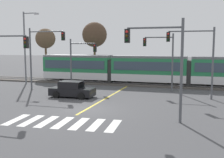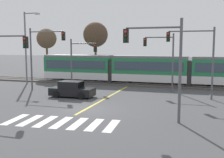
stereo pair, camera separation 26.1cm
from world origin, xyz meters
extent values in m
plane|color=#474749|center=(0.00, 0.00, 0.00)|extent=(200.00, 200.00, 0.00)
cube|color=#4C4742|center=(0.00, 14.56, 0.09)|extent=(120.00, 4.00, 0.18)
cube|color=#939399|center=(0.00, 13.84, 0.23)|extent=(120.00, 0.08, 0.10)
cube|color=#939399|center=(0.00, 15.28, 0.23)|extent=(120.00, 0.08, 0.10)
cube|color=silver|center=(-7.18, 14.56, 0.98)|extent=(9.00, 2.60, 0.90)
cube|color=#237A47|center=(-7.18, 14.56, 2.38)|extent=(9.00, 2.60, 1.90)
cube|color=#384756|center=(-7.18, 13.24, 2.43)|extent=(8.28, 0.04, 1.04)
cube|color=slate|center=(-7.18, 14.56, 3.47)|extent=(9.00, 2.39, 0.28)
cylinder|color=black|center=(-4.71, 14.56, 0.53)|extent=(0.70, 0.20, 0.70)
cylinder|color=black|center=(-9.66, 14.56, 0.53)|extent=(0.70, 0.20, 0.70)
cube|color=silver|center=(2.32, 14.56, 0.98)|extent=(9.00, 2.60, 0.90)
cube|color=#237A47|center=(2.32, 14.56, 2.38)|extent=(9.00, 2.60, 1.90)
cube|color=#384756|center=(2.32, 13.24, 2.43)|extent=(8.28, 0.04, 1.04)
cube|color=slate|center=(2.32, 14.56, 3.47)|extent=(9.00, 2.39, 0.28)
cylinder|color=black|center=(4.79, 14.56, 0.53)|extent=(0.70, 0.20, 0.70)
cylinder|color=black|center=(-0.16, 14.56, 0.53)|extent=(0.70, 0.20, 0.70)
cylinder|color=black|center=(9.34, 14.56, 0.53)|extent=(0.70, 0.20, 0.70)
cube|color=#2D2D2D|center=(-2.43, 14.56, 1.68)|extent=(0.50, 2.34, 2.80)
cube|color=#2D2D2D|center=(7.07, 14.56, 1.68)|extent=(0.50, 2.34, 2.80)
cube|color=silver|center=(-3.29, -4.15, 0.00)|extent=(0.79, 2.84, 0.01)
cube|color=silver|center=(-2.19, -4.06, 0.00)|extent=(0.79, 2.84, 0.01)
cube|color=silver|center=(-1.10, -3.97, 0.00)|extent=(0.79, 2.84, 0.01)
cube|color=silver|center=(0.00, -3.88, 0.00)|extent=(0.79, 2.84, 0.01)
cube|color=silver|center=(1.10, -3.79, 0.00)|extent=(0.79, 2.84, 0.01)
cube|color=silver|center=(2.19, -3.70, 0.00)|extent=(0.79, 2.84, 0.01)
cube|color=silver|center=(3.29, -3.61, 0.00)|extent=(0.79, 2.84, 0.01)
cube|color=gold|center=(0.00, 5.34, 0.00)|extent=(0.20, 14.44, 0.01)
cube|color=black|center=(-3.25, 4.40, 0.52)|extent=(4.22, 1.74, 0.72)
cube|color=black|center=(-3.35, 4.40, 1.20)|extent=(2.11, 1.54, 0.64)
cube|color=#384756|center=(-2.35, 4.41, 1.20)|extent=(0.11, 1.43, 0.52)
cube|color=#384756|center=(-3.36, 5.18, 1.20)|extent=(1.79, 0.06, 0.48)
cylinder|color=black|center=(-2.00, 5.26, 0.32)|extent=(0.64, 0.23, 0.64)
cylinder|color=black|center=(-1.98, 3.56, 0.32)|extent=(0.64, 0.23, 0.64)
cylinder|color=black|center=(-4.52, 5.23, 0.32)|extent=(0.64, 0.23, 0.64)
cylinder|color=black|center=(-4.50, 3.53, 0.32)|extent=(0.64, 0.23, 0.64)
cylinder|color=#515459|center=(-6.11, 10.17, 2.81)|extent=(0.18, 0.18, 5.62)
cylinder|color=#515459|center=(-4.61, 10.17, 5.09)|extent=(3.00, 0.12, 0.12)
cube|color=black|center=(-3.11, 10.17, 4.59)|extent=(0.32, 0.28, 0.90)
sphere|color=red|center=(-3.11, 10.02, 4.86)|extent=(0.18, 0.18, 0.18)
sphere|color=#3A2706|center=(-3.11, 10.02, 4.59)|extent=(0.18, 0.18, 0.18)
sphere|color=black|center=(-3.11, 10.02, 4.32)|extent=(0.18, 0.18, 0.18)
cylinder|color=#515459|center=(5.46, 10.67, 3.07)|extent=(0.18, 0.18, 6.14)
cylinder|color=#515459|center=(3.96, 10.67, 5.73)|extent=(3.00, 0.12, 0.12)
cube|color=black|center=(2.46, 10.67, 5.23)|extent=(0.32, 0.28, 0.90)
sphere|color=red|center=(2.46, 10.52, 5.50)|extent=(0.18, 0.18, 0.18)
sphere|color=#3A2706|center=(2.46, 10.52, 5.23)|extent=(0.18, 0.18, 0.18)
sphere|color=black|center=(2.46, 10.52, 4.96)|extent=(0.18, 0.18, 0.18)
cylinder|color=#515459|center=(9.34, 7.11, 3.25)|extent=(0.18, 0.18, 6.50)
cylinder|color=#515459|center=(7.34, 7.11, 6.17)|extent=(4.00, 0.12, 0.12)
cube|color=black|center=(5.34, 7.11, 5.67)|extent=(0.32, 0.28, 0.90)
sphere|color=red|center=(5.34, 6.96, 5.94)|extent=(0.18, 0.18, 0.18)
sphere|color=#3A2706|center=(5.34, 6.96, 5.67)|extent=(0.18, 0.18, 0.18)
sphere|color=black|center=(5.34, 6.96, 5.40)|extent=(0.18, 0.18, 0.18)
cylinder|color=#515459|center=(-6.20, -1.00, 5.61)|extent=(3.50, 0.12, 0.12)
cube|color=black|center=(-4.45, -1.00, 5.11)|extent=(0.32, 0.28, 0.90)
sphere|color=red|center=(-4.45, -1.15, 5.38)|extent=(0.18, 0.18, 0.18)
sphere|color=#3A2706|center=(-4.45, -1.15, 5.11)|extent=(0.18, 0.18, 0.18)
sphere|color=black|center=(-4.45, -1.15, 4.84)|extent=(0.18, 0.18, 0.18)
cylinder|color=#515459|center=(7.13, -1.66, 3.28)|extent=(0.18, 0.18, 6.56)
cylinder|color=#515459|center=(5.38, -1.66, 6.00)|extent=(3.50, 0.12, 0.12)
cube|color=black|center=(3.63, -1.66, 5.50)|extent=(0.32, 0.28, 0.90)
sphere|color=red|center=(3.63, -1.81, 5.77)|extent=(0.18, 0.18, 0.18)
sphere|color=#3A2706|center=(3.63, -1.81, 5.50)|extent=(0.18, 0.18, 0.18)
sphere|color=black|center=(3.63, -1.81, 5.23)|extent=(0.18, 0.18, 0.18)
cylinder|color=#515459|center=(-9.48, 7.13, 3.37)|extent=(0.18, 0.18, 6.74)
cylinder|color=#515459|center=(-7.48, 7.13, 6.34)|extent=(4.00, 0.12, 0.12)
cube|color=black|center=(-5.48, 7.13, 5.84)|extent=(0.32, 0.28, 0.90)
sphere|color=red|center=(-5.48, 6.98, 6.11)|extent=(0.18, 0.18, 0.18)
sphere|color=#3A2706|center=(-5.48, 6.98, 5.84)|extent=(0.18, 0.18, 0.18)
sphere|color=black|center=(-5.48, 6.98, 5.57)|extent=(0.18, 0.18, 0.18)
cylinder|color=slate|center=(-12.94, 11.15, 4.52)|extent=(0.20, 0.20, 9.03)
cylinder|color=slate|center=(-12.02, 11.15, 8.83)|extent=(1.84, 0.12, 0.12)
cube|color=#B2B2B7|center=(-11.10, 11.15, 8.73)|extent=(0.56, 0.28, 0.20)
cylinder|color=brown|center=(-14.54, 18.91, 2.66)|extent=(0.32, 0.32, 5.31)
sphere|color=brown|center=(-14.54, 18.91, 5.92)|extent=(3.04, 3.04, 3.04)
cylinder|color=brown|center=(-6.79, 19.76, 2.86)|extent=(0.32, 0.32, 5.72)
sphere|color=#4C3828|center=(-6.79, 19.76, 6.45)|extent=(3.67, 3.67, 3.67)
camera|label=1|loc=(8.16, -19.56, 4.91)|focal=45.00mm
camera|label=2|loc=(8.41, -19.48, 4.91)|focal=45.00mm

